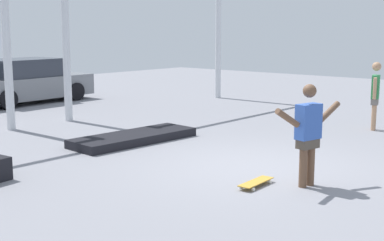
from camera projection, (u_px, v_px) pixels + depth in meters
name	position (u px, v px, depth m)	size (l,w,h in m)	color
ground_plane	(257.00, 168.00, 9.36)	(36.00, 36.00, 0.00)	gray
skateboarder	(308.00, 131.00, 8.13)	(1.39, 0.39, 1.59)	brown
skateboard	(256.00, 182.00, 8.26)	(0.75, 0.28, 0.08)	gold
manual_pad	(134.00, 138.00, 11.53)	(2.86, 0.97, 0.18)	black
parked_car_grey	(25.00, 82.00, 17.63)	(4.40, 2.15, 1.45)	slate
bystander	(375.00, 92.00, 12.75)	(0.64, 0.28, 1.64)	tan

